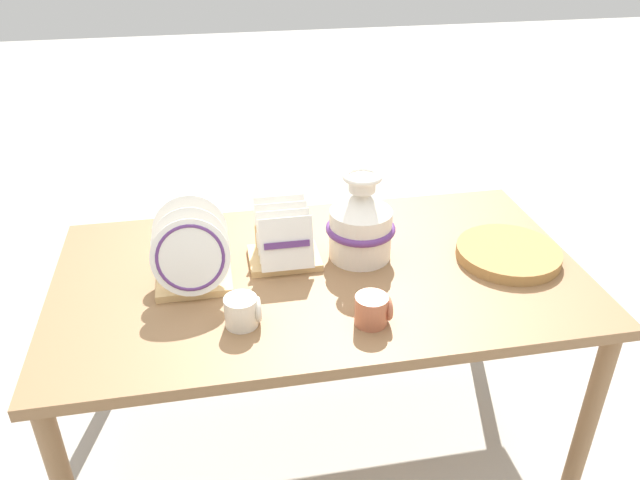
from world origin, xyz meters
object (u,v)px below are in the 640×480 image
object	(u,v)px
mug_cream_glaze	(243,311)
wicker_charger_stack	(508,253)
mug_terracotta_glaze	(373,310)
dish_rack_square_plates	(284,246)
dish_rack_round_plates	(192,260)
ceramic_vase	(361,222)

from	to	relation	value
mug_cream_glaze	wicker_charger_stack	bearing A→B (deg)	12.29
wicker_charger_stack	mug_terracotta_glaze	world-z (taller)	mug_terracotta_glaze
dish_rack_square_plates	dish_rack_round_plates	bearing A→B (deg)	-162.50
dish_rack_round_plates	dish_rack_square_plates	xyz separation A→B (m)	(0.28, 0.09, -0.03)
dish_rack_round_plates	wicker_charger_stack	distance (m)	0.98
ceramic_vase	wicker_charger_stack	xyz separation A→B (m)	(0.46, -0.10, -0.10)
dish_rack_round_plates	wicker_charger_stack	size ratio (longest dim) A/B	0.74
dish_rack_square_plates	mug_terracotta_glaze	world-z (taller)	dish_rack_square_plates
ceramic_vase	dish_rack_round_plates	xyz separation A→B (m)	(-0.52, -0.07, -0.03)
ceramic_vase	mug_cream_glaze	distance (m)	0.49
dish_rack_square_plates	mug_cream_glaze	bearing A→B (deg)	-116.68
mug_cream_glaze	mug_terracotta_glaze	world-z (taller)	same
ceramic_vase	mug_cream_glaze	bearing A→B (deg)	-143.83
dish_rack_round_plates	ceramic_vase	bearing A→B (deg)	8.02
mug_terracotta_glaze	wicker_charger_stack	bearing A→B (deg)	25.60
dish_rack_square_plates	mug_terracotta_glaze	bearing A→B (deg)	-61.88
wicker_charger_stack	mug_cream_glaze	world-z (taller)	mug_cream_glaze
ceramic_vase	mug_terracotta_glaze	size ratio (longest dim) A/B	2.91
wicker_charger_stack	dish_rack_round_plates	bearing A→B (deg)	178.36
dish_rack_square_plates	mug_terracotta_glaze	xyz separation A→B (m)	(0.19, -0.36, -0.01)
dish_rack_round_plates	mug_terracotta_glaze	world-z (taller)	dish_rack_round_plates
ceramic_vase	dish_rack_square_plates	world-z (taller)	ceramic_vase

